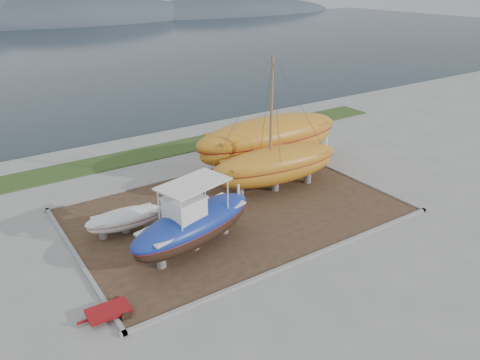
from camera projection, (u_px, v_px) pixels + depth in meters
ground at (278, 241)px, 24.18m from camera, size 140.00×140.00×0.00m
dirt_patch at (235, 211)px, 27.20m from camera, size 18.00×12.00×0.06m
curb_frame at (235, 210)px, 27.18m from camera, size 18.60×12.60×0.15m
grass_strip at (153, 153)px, 35.92m from camera, size 44.00×3.00×0.08m
sea at (17, 56)px, 77.28m from camera, size 260.00×100.00×0.04m
blue_caique at (193, 217)px, 22.72m from camera, size 7.75×4.09×3.57m
white_dinghy at (125, 221)px, 24.69m from camera, size 4.26×1.83×1.25m
orange_sailboat at (277, 127)px, 27.97m from camera, size 8.92×3.38×8.42m
orange_bare_hull at (269, 144)px, 32.12m from camera, size 11.27×3.63×3.67m
red_trailer at (109, 313)px, 18.82m from camera, size 2.57×1.34×0.36m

